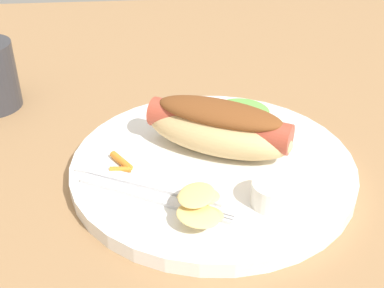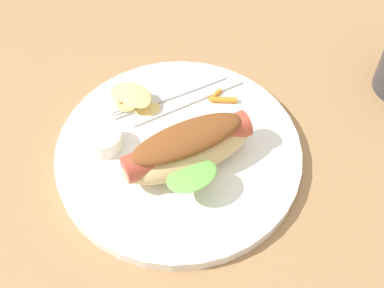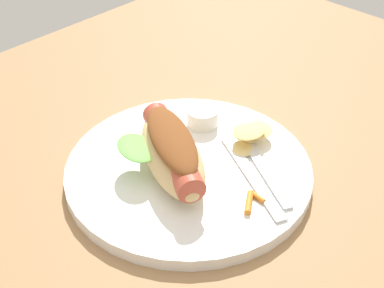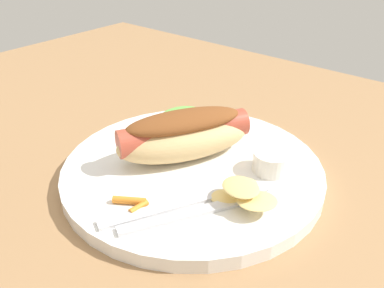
{
  "view_description": "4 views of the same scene",
  "coord_description": "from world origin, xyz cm",
  "px_view_note": "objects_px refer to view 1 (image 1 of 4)",
  "views": [
    {
      "loc": [
        -47.1,
        6.24,
        32.38
      ],
      "look_at": [
        -2.29,
        2.19,
        3.69
      ],
      "focal_mm": 48.24,
      "sensor_mm": 36.0,
      "label": 1
    },
    {
      "loc": [
        21.36,
        -30.64,
        55.89
      ],
      "look_at": [
        -0.76,
        0.41,
        3.72
      ],
      "focal_mm": 51.44,
      "sensor_mm": 36.0,
      "label": 2
    },
    {
      "loc": [
        34.47,
        36.13,
        44.68
      ],
      "look_at": [
        -2.93,
        0.16,
        4.76
      ],
      "focal_mm": 51.79,
      "sensor_mm": 36.0,
      "label": 3
    },
    {
      "loc": [
        -28.12,
        30.77,
        27.46
      ],
      "look_at": [
        -2.1,
        -0.37,
        4.04
      ],
      "focal_mm": 38.5,
      "sensor_mm": 36.0,
      "label": 4
    }
  ],
  "objects_px": {
    "fork": "(151,197)",
    "chips_pile": "(198,204)",
    "hot_dog": "(219,127)",
    "sauce_ramekin": "(274,193)",
    "knife": "(148,183)",
    "plate": "(210,167)",
    "carrot_garnish": "(121,163)"
  },
  "relations": [
    {
      "from": "hot_dog",
      "to": "carrot_garnish",
      "type": "height_order",
      "value": "hot_dog"
    },
    {
      "from": "knife",
      "to": "carrot_garnish",
      "type": "distance_m",
      "value": 0.04
    },
    {
      "from": "chips_pile",
      "to": "knife",
      "type": "bearing_deg",
      "value": 41.63
    },
    {
      "from": "sauce_ramekin",
      "to": "knife",
      "type": "relative_size",
      "value": 0.27
    },
    {
      "from": "carrot_garnish",
      "to": "chips_pile",
      "type": "bearing_deg",
      "value": -139.64
    },
    {
      "from": "hot_dog",
      "to": "sauce_ramekin",
      "type": "height_order",
      "value": "hot_dog"
    },
    {
      "from": "hot_dog",
      "to": "sauce_ramekin",
      "type": "bearing_deg",
      "value": -39.52
    },
    {
      "from": "hot_dog",
      "to": "chips_pile",
      "type": "relative_size",
      "value": 2.09
    },
    {
      "from": "fork",
      "to": "carrot_garnish",
      "type": "bearing_deg",
      "value": 146.58
    },
    {
      "from": "hot_dog",
      "to": "knife",
      "type": "xyz_separation_m",
      "value": [
        -0.06,
        0.08,
        -0.03
      ]
    },
    {
      "from": "plate",
      "to": "sauce_ramekin",
      "type": "height_order",
      "value": "sauce_ramekin"
    },
    {
      "from": "plate",
      "to": "knife",
      "type": "distance_m",
      "value": 0.08
    },
    {
      "from": "knife",
      "to": "chips_pile",
      "type": "relative_size",
      "value": 1.92
    },
    {
      "from": "carrot_garnish",
      "to": "hot_dog",
      "type": "bearing_deg",
      "value": -78.33
    },
    {
      "from": "hot_dog",
      "to": "knife",
      "type": "bearing_deg",
      "value": -115.64
    },
    {
      "from": "sauce_ramekin",
      "to": "knife",
      "type": "xyz_separation_m",
      "value": [
        0.04,
        0.12,
        -0.01
      ]
    },
    {
      "from": "fork",
      "to": "chips_pile",
      "type": "bearing_deg",
      "value": -5.3
    },
    {
      "from": "knife",
      "to": "plate",
      "type": "bearing_deg",
      "value": 55.25
    },
    {
      "from": "plate",
      "to": "sauce_ramekin",
      "type": "distance_m",
      "value": 0.09
    },
    {
      "from": "sauce_ramekin",
      "to": "chips_pile",
      "type": "xyz_separation_m",
      "value": [
        -0.01,
        0.07,
        0.0
      ]
    },
    {
      "from": "plate",
      "to": "hot_dog",
      "type": "distance_m",
      "value": 0.04
    },
    {
      "from": "sauce_ramekin",
      "to": "hot_dog",
      "type": "bearing_deg",
      "value": 22.12
    },
    {
      "from": "plate",
      "to": "fork",
      "type": "distance_m",
      "value": 0.09
    },
    {
      "from": "sauce_ramekin",
      "to": "plate",
      "type": "bearing_deg",
      "value": 33.33
    },
    {
      "from": "chips_pile",
      "to": "carrot_garnish",
      "type": "xyz_separation_m",
      "value": [
        0.09,
        0.07,
        -0.01
      ]
    },
    {
      "from": "hot_dog",
      "to": "knife",
      "type": "distance_m",
      "value": 0.1
    },
    {
      "from": "fork",
      "to": "sauce_ramekin",
      "type": "bearing_deg",
      "value": 19.99
    },
    {
      "from": "hot_dog",
      "to": "fork",
      "type": "relative_size",
      "value": 1.18
    },
    {
      "from": "fork",
      "to": "chips_pile",
      "type": "height_order",
      "value": "chips_pile"
    },
    {
      "from": "plate",
      "to": "fork",
      "type": "relative_size",
      "value": 2.06
    },
    {
      "from": "fork",
      "to": "chips_pile",
      "type": "distance_m",
      "value": 0.05
    },
    {
      "from": "plate",
      "to": "carrot_garnish",
      "type": "height_order",
      "value": "carrot_garnish"
    }
  ]
}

